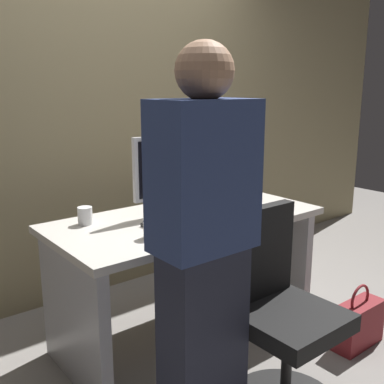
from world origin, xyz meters
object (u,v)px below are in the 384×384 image
Objects in this scene: mouse at (222,210)px; cup_near_keyboard at (151,229)px; cup_by_monitor at (85,216)px; handbag at (358,323)px; cell_phone at (259,207)px; monitor at (176,169)px; desk at (187,253)px; person_at_desk at (203,250)px; keyboard at (180,220)px; office_chair at (279,321)px; book_stack at (233,186)px.

cup_near_keyboard reaches higher than mouse.
handbag is at bearing -36.98° from cup_by_monitor.
cell_phone reaches higher than handbag.
monitor is at bearing -12.25° from cup_by_monitor.
monitor is 5.74× the size of cup_near_keyboard.
desk is at bearing -89.46° from monitor.
person_at_desk is 3.81× the size of keyboard.
monitor is 1.38m from handbag.
office_chair is at bearing -59.29° from cup_near_keyboard.
desk is 0.49m from monitor.
office_chair is at bearing -92.88° from monitor.
keyboard is at bearing 60.69° from person_at_desk.
desk is 1.07m from handbag.
keyboard is at bearing 177.01° from cell_phone.
cup_by_monitor is 0.66× the size of cell_phone.
book_stack is (0.42, -0.05, -0.15)m from monitor.
handbag is (0.24, -0.58, -0.62)m from cell_phone.
cup_near_keyboard is at bearing -171.91° from cell_phone.
mouse is (0.21, -0.17, -0.24)m from monitor.
cup_by_monitor is at bearing 143.02° from handbag.
keyboard is at bearing 178.53° from mouse.
cell_phone is at bearing -19.29° from cup_by_monitor.
book_stack reaches higher than keyboard.
office_chair is 0.58m from person_at_desk.
handbag is at bearing -63.33° from cell_phone.
office_chair reaches higher than cell_phone.
cell_phone is at bearing 31.06° from person_at_desk.
monitor is (-0.00, 0.10, 0.48)m from desk.
keyboard is 1.85× the size of book_stack.
desk is 0.33m from mouse.
book_stack is at bearing 60.13° from office_chair.
handbag is (0.49, -0.64, -0.63)m from mouse.
cup_by_monitor is 1.04m from cell_phone.
monitor is at bearing 90.54° from desk.
cell_phone reaches higher than desk.
person_at_desk is 0.70m from keyboard.
cup_near_keyboard reaches higher than handbag.
mouse is 0.43× the size of book_stack.
keyboard is at bearing -32.97° from cup_by_monitor.
cup_by_monitor reaches higher than cell_phone.
book_stack is (0.46, 0.80, 0.43)m from office_chair.
book_stack reaches higher than cell_phone.
office_chair is at bearing -10.38° from person_at_desk.
cell_phone is at bearing 4.19° from cup_near_keyboard.
cup_by_monitor is at bearing 167.75° from monitor.
cup_near_keyboard is (-0.33, 0.55, 0.37)m from office_chair.
monitor is 1.43× the size of handbag.
desk is 0.53m from cell_phone.
keyboard is 4.30× the size of mouse.
person_at_desk is 3.03× the size of monitor.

